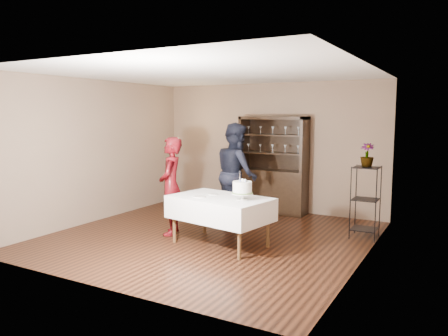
{
  "coord_description": "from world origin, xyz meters",
  "views": [
    {
      "loc": [
        3.69,
        -6.11,
        2.03
      ],
      "look_at": [
        0.22,
        0.1,
        1.16
      ],
      "focal_mm": 35.0,
      "sensor_mm": 36.0,
      "label": 1
    }
  ],
  "objects": [
    {
      "name": "floor",
      "position": [
        0.0,
        0.0,
        0.0
      ],
      "size": [
        5.0,
        5.0,
        0.0
      ],
      "primitive_type": "plane",
      "color": "black",
      "rests_on": "ground"
    },
    {
      "name": "ceiling",
      "position": [
        0.0,
        0.0,
        2.7
      ],
      "size": [
        5.0,
        5.0,
        0.0
      ],
      "primitive_type": "plane",
      "rotation": [
        3.14,
        0.0,
        0.0
      ],
      "color": "silver",
      "rests_on": "back_wall"
    },
    {
      "name": "back_wall",
      "position": [
        0.0,
        2.5,
        1.35
      ],
      "size": [
        5.0,
        0.02,
        2.7
      ],
      "primitive_type": "cube",
      "color": "#755C4B",
      "rests_on": "floor"
    },
    {
      "name": "wall_left",
      "position": [
        -2.5,
        0.0,
        1.35
      ],
      "size": [
        0.02,
        5.0,
        2.7
      ],
      "primitive_type": "cube",
      "color": "#755C4B",
      "rests_on": "floor"
    },
    {
      "name": "wall_right",
      "position": [
        2.5,
        0.0,
        1.35
      ],
      "size": [
        0.02,
        5.0,
        2.7
      ],
      "primitive_type": "cube",
      "color": "#755C4B",
      "rests_on": "floor"
    },
    {
      "name": "china_hutch",
      "position": [
        0.2,
        2.25,
        0.66
      ],
      "size": [
        1.4,
        0.48,
        2.0
      ],
      "color": "black",
      "rests_on": "floor"
    },
    {
      "name": "plant_etagere",
      "position": [
        2.28,
        1.2,
        0.65
      ],
      "size": [
        0.42,
        0.42,
        1.2
      ],
      "color": "black",
      "rests_on": "floor"
    },
    {
      "name": "cake_table",
      "position": [
        0.38,
        -0.31,
        0.58
      ],
      "size": [
        1.67,
        1.2,
        0.76
      ],
      "rotation": [
        0.0,
        0.0,
        -0.18
      ],
      "color": "silver",
      "rests_on": "floor"
    },
    {
      "name": "woman",
      "position": [
        -0.66,
        -0.16,
        0.83
      ],
      "size": [
        0.61,
        0.72,
        1.67
      ],
      "primitive_type": "imported",
      "rotation": [
        0.0,
        0.0,
        -1.15
      ],
      "color": "#35040A",
      "rests_on": "floor"
    },
    {
      "name": "man",
      "position": [
        -0.06,
        1.08,
        0.95
      ],
      "size": [
        1.15,
        1.16,
        1.89
      ],
      "primitive_type": "imported",
      "rotation": [
        0.0,
        0.0,
        2.31
      ],
      "color": "black",
      "rests_on": "floor"
    },
    {
      "name": "cake",
      "position": [
        0.79,
        -0.35,
        0.94
      ],
      "size": [
        0.36,
        0.36,
        0.44
      ],
      "rotation": [
        0.0,
        0.0,
        0.32
      ],
      "color": "silver",
      "rests_on": "cake_table"
    },
    {
      "name": "plate_near",
      "position": [
        0.11,
        -0.49,
        0.77
      ],
      "size": [
        0.19,
        0.19,
        0.01
      ],
      "primitive_type": "cylinder",
      "rotation": [
        0.0,
        0.0,
        -0.0
      ],
      "color": "silver",
      "rests_on": "cake_table"
    },
    {
      "name": "plate_far",
      "position": [
        0.19,
        -0.19,
        0.77
      ],
      "size": [
        0.2,
        0.2,
        0.01
      ],
      "primitive_type": "cylinder",
      "rotation": [
        0.0,
        0.0,
        0.25
      ],
      "color": "silver",
      "rests_on": "cake_table"
    },
    {
      "name": "potted_plant",
      "position": [
        2.27,
        1.25,
        1.38
      ],
      "size": [
        0.23,
        0.23,
        0.39
      ],
      "primitive_type": "imported",
      "rotation": [
        0.0,
        0.0,
        0.09
      ],
      "color": "#4C6B33",
      "rests_on": "plant_etagere"
    }
  ]
}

